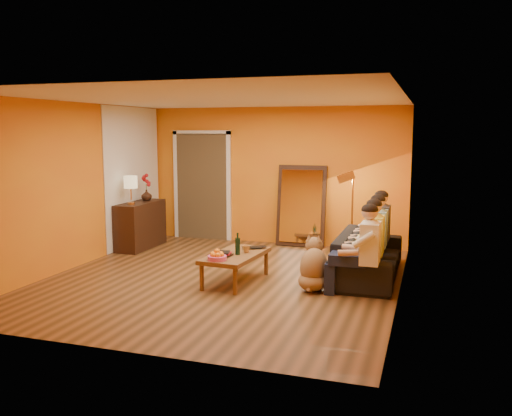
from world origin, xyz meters
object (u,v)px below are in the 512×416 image
(person_far_left, at_px, (370,251))
(dog, at_px, (314,263))
(person_far_right, at_px, (382,229))
(tumbler, at_px, (246,249))
(person_mid_right, at_px, (378,235))
(wine_bottle, at_px, (238,244))
(person_mid_left, at_px, (374,242))
(floor_lamp, at_px, (352,216))
(laptop, at_px, (255,248))
(mirror_frame, at_px, (301,206))
(vase, at_px, (147,195))
(coffee_table, at_px, (236,268))
(table_lamp, at_px, (131,190))
(sideboard, at_px, (141,225))
(sofa, at_px, (368,255))

(person_far_left, bearing_deg, dog, 173.78)
(person_far_right, bearing_deg, tumbler, -140.81)
(person_mid_right, bearing_deg, wine_bottle, -149.96)
(person_far_right, bearing_deg, person_mid_left, -90.00)
(floor_lamp, xyz_separation_m, laptop, (-1.18, -1.67, -0.29))
(tumbler, distance_m, laptop, 0.24)
(mirror_frame, distance_m, vase, 2.92)
(person_far_left, bearing_deg, coffee_table, 177.46)
(dog, bearing_deg, vase, 127.35)
(vase, bearing_deg, table_lamp, -90.00)
(sideboard, bearing_deg, table_lamp, -90.00)
(laptop, bearing_deg, person_far_left, -46.51)
(tumbler, bearing_deg, person_far_right, 39.19)
(mirror_frame, bearing_deg, person_far_right, -36.22)
(sofa, bearing_deg, sideboard, 80.27)
(sofa, height_order, person_far_right, person_far_right)
(person_mid_left, bearing_deg, wine_bottle, -164.36)
(person_far_right, bearing_deg, person_mid_right, -90.00)
(dog, distance_m, tumbler, 1.03)
(mirror_frame, distance_m, person_far_right, 1.96)
(dog, xyz_separation_m, person_far_left, (0.75, -0.08, 0.24))
(person_far_left, xyz_separation_m, wine_bottle, (-1.84, 0.03, -0.03))
(floor_lamp, distance_m, laptop, 2.07)
(vase, bearing_deg, laptop, -30.15)
(sideboard, relative_size, laptop, 3.24)
(table_lamp, xyz_separation_m, person_mid_left, (4.37, -0.88, -0.49))
(dog, bearing_deg, sofa, 30.80)
(floor_lamp, bearing_deg, wine_bottle, -134.98)
(person_far_left, height_order, wine_bottle, person_far_left)
(mirror_frame, bearing_deg, person_far_left, -60.63)
(sofa, bearing_deg, coffee_table, 117.45)
(floor_lamp, relative_size, tumbler, 13.02)
(sofa, distance_m, floor_lamp, 1.25)
(tumbler, xyz_separation_m, laptop, (0.06, 0.23, -0.04))
(person_mid_right, relative_size, tumbler, 11.03)
(sofa, relative_size, person_far_left, 1.80)
(sideboard, distance_m, person_far_right, 4.37)
(mirror_frame, distance_m, tumbler, 2.63)
(tumbler, bearing_deg, laptop, 75.38)
(sideboard, xyz_separation_m, table_lamp, (0.00, -0.30, 0.68))
(laptop, bearing_deg, person_mid_right, -11.06)
(person_mid_left, xyz_separation_m, vase, (-4.37, 1.43, 0.34))
(person_mid_left, relative_size, person_far_right, 1.00)
(person_far_left, bearing_deg, sofa, 97.41)
(sofa, distance_m, coffee_table, 1.99)
(table_lamp, distance_m, floor_lamp, 3.92)
(tumbler, bearing_deg, sideboard, 149.60)
(person_far_left, bearing_deg, floor_lamp, 104.19)
(wine_bottle, bearing_deg, laptop, 72.00)
(laptop, xyz_separation_m, vase, (-2.66, 1.54, 0.52))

